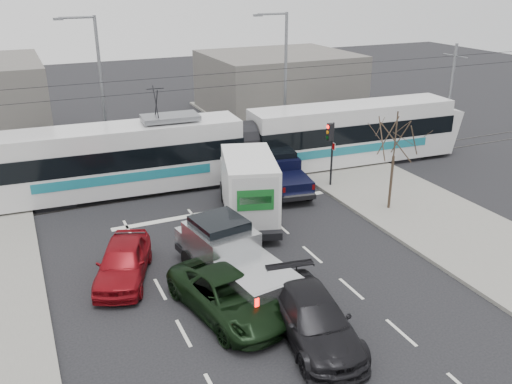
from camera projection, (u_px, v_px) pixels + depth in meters
name	position (u px, v px, depth m)	size (l,w,h in m)	color
ground	(277.00, 263.00, 22.65)	(120.00, 120.00, 0.00)	black
sidewalk_right	(444.00, 223.00, 26.07)	(6.00, 60.00, 0.15)	gray
rails	(200.00, 184.00, 31.10)	(60.00, 1.60, 0.03)	#33302D
building_right	(278.00, 83.00, 46.58)	(12.00, 10.00, 5.00)	#635E59
bare_tree	(395.00, 139.00, 26.25)	(2.40, 2.40, 5.00)	#47382B
traffic_signal	(331.00, 141.00, 29.59)	(0.44, 0.44, 3.60)	black
street_lamp_near	(283.00, 74.00, 35.36)	(2.38, 0.25, 9.00)	slate
street_lamp_far	(98.00, 83.00, 32.65)	(2.38, 0.25, 9.00)	slate
catenary	(197.00, 118.00, 29.65)	(60.00, 0.20, 7.00)	black
tram	(244.00, 145.00, 31.48)	(27.59, 4.37, 5.61)	silver
silver_pickup	(230.00, 254.00, 20.96)	(3.13, 6.65, 2.32)	black
box_truck	(248.00, 187.00, 26.15)	(4.14, 7.08, 3.35)	black
navy_pickup	(283.00, 172.00, 29.98)	(2.56, 5.17, 2.08)	black
green_car	(228.00, 295.00, 19.02)	(2.46, 5.34, 1.48)	black
red_car	(123.00, 261.00, 21.17)	(1.83, 4.55, 1.55)	maroon
dark_car	(314.00, 318.00, 17.70)	(2.13, 5.25, 1.52)	black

